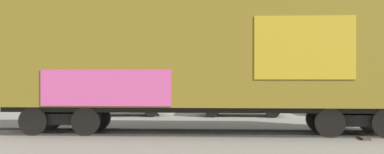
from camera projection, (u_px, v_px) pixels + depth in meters
The scene contains 8 objects.
ground_plane at pixel (238, 134), 14.91m from camera, with size 260.00×260.00×0.00m, color slate.
track at pixel (217, 133), 14.91m from camera, with size 60.02×4.09×0.08m.
freight_car at pixel (207, 55), 14.91m from camera, with size 13.47×3.26×4.59m.
flagpole at pixel (351, 23), 27.39m from camera, with size 1.36×0.19×8.05m.
hillside at pixel (207, 51), 85.56m from camera, with size 122.17×37.00×17.52m.
parked_car_silver at pixel (118, 99), 21.61m from camera, with size 4.62×2.23×1.54m.
parked_car_white at pixel (241, 97), 21.48m from camera, with size 4.09×2.03×1.72m.
parked_car_blue at pixel (364, 97), 21.81m from camera, with size 4.69×2.06×1.68m.
Camera 1 is at (-1.24, -14.93, 1.95)m, focal length 42.76 mm.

